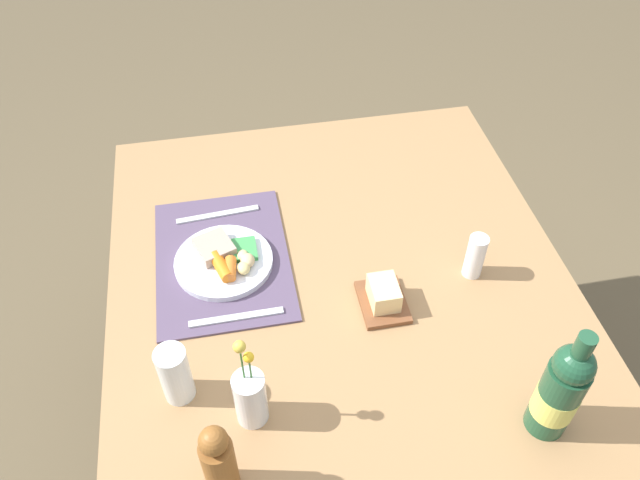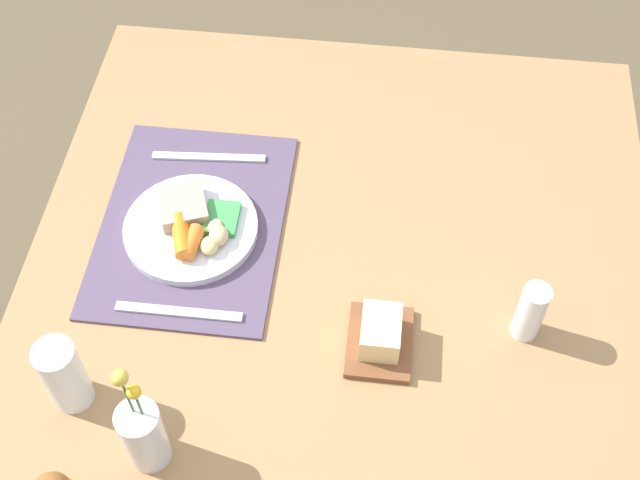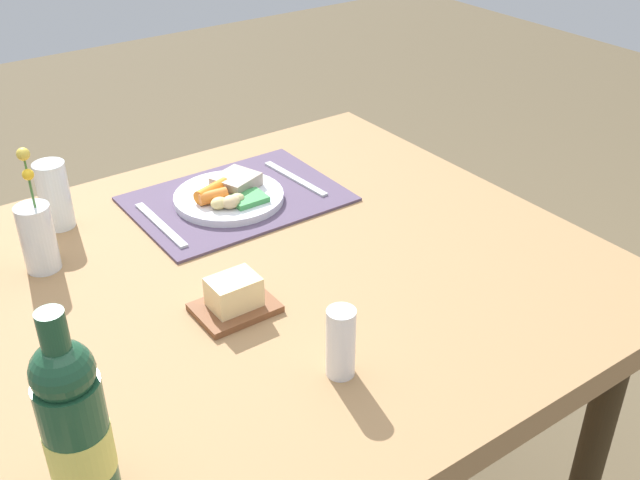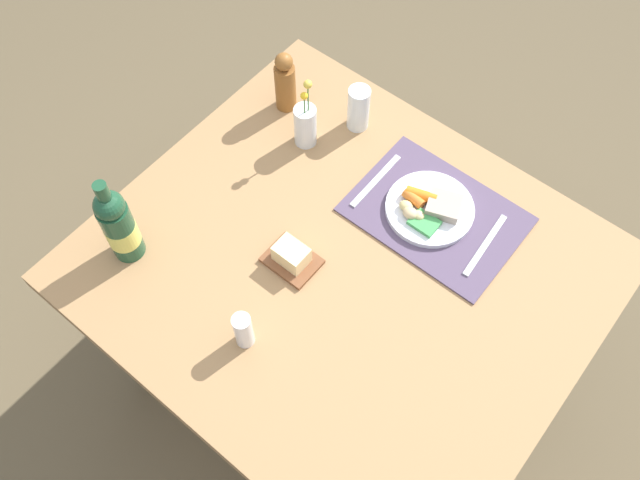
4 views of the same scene
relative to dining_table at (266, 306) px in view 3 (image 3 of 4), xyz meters
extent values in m
cube|color=#9B7349|center=(0.00, 0.00, 0.05)|extent=(1.17, 1.04, 0.05)
cylinder|color=#352715|center=(-0.49, -0.42, -0.33)|extent=(0.06, 0.06, 0.71)
cylinder|color=#352715|center=(-0.49, 0.42, -0.33)|extent=(0.06, 0.06, 0.71)
cube|color=#51425A|center=(-0.09, -0.26, 0.08)|extent=(0.42, 0.31, 0.01)
cylinder|color=silver|center=(-0.07, -0.26, 0.09)|extent=(0.23, 0.23, 0.02)
cube|color=#A39281|center=(-0.10, -0.27, 0.11)|extent=(0.11, 0.10, 0.03)
cylinder|color=orange|center=(-0.04, -0.26, 0.12)|extent=(0.08, 0.05, 0.03)
cylinder|color=orange|center=(-0.03, -0.24, 0.11)|extent=(0.06, 0.03, 0.03)
ellipsoid|color=#D3C381|center=(-0.07, -0.21, 0.11)|extent=(0.03, 0.03, 0.02)
ellipsoid|color=#CFB27F|center=(-0.05, -0.20, 0.11)|extent=(0.04, 0.03, 0.03)
ellipsoid|color=#D6C077|center=(-0.03, -0.21, 0.11)|extent=(0.04, 0.03, 0.02)
cube|color=#3D944B|center=(-0.09, -0.21, 0.11)|extent=(0.07, 0.06, 0.01)
cube|color=silver|center=(-0.24, -0.26, 0.09)|extent=(0.03, 0.21, 0.00)
cube|color=silver|center=(0.09, -0.24, 0.09)|extent=(0.02, 0.20, 0.00)
cylinder|color=white|center=(0.05, 0.30, 0.14)|extent=(0.04, 0.04, 0.11)
cylinder|color=silver|center=(0.32, -0.24, 0.14)|extent=(0.06, 0.06, 0.13)
cylinder|color=#3F7233|center=(0.31, -0.24, 0.19)|extent=(0.00, 0.00, 0.22)
sphere|color=gold|center=(0.31, -0.24, 0.30)|extent=(0.02, 0.02, 0.02)
cylinder|color=#3F7233|center=(0.31, -0.23, 0.17)|extent=(0.00, 0.00, 0.19)
sphere|color=yellow|center=(0.31, -0.23, 0.27)|extent=(0.02, 0.02, 0.02)
cube|color=brown|center=(0.10, 0.08, 0.09)|extent=(0.13, 0.10, 0.01)
cube|color=#F4D492|center=(0.10, 0.08, 0.12)|extent=(0.08, 0.06, 0.05)
cylinder|color=#1C482D|center=(0.44, 0.30, 0.17)|extent=(0.08, 0.08, 0.18)
sphere|color=#1C482D|center=(0.44, 0.30, 0.28)|extent=(0.07, 0.07, 0.07)
cylinder|color=#1C482D|center=(0.44, 0.30, 0.32)|extent=(0.03, 0.03, 0.07)
cylinder|color=#D9D25D|center=(0.44, 0.30, 0.16)|extent=(0.08, 0.08, 0.06)
cylinder|color=silver|center=(0.24, -0.37, 0.15)|extent=(0.06, 0.06, 0.14)
cylinder|color=#B0E2CC|center=(0.24, -0.37, 0.12)|extent=(0.06, 0.06, 0.07)
camera|label=1|loc=(0.92, -0.22, 1.18)|focal=35.41mm
camera|label=2|loc=(0.75, 0.06, 1.24)|focal=47.57mm
camera|label=3|loc=(0.57, 0.97, 0.82)|focal=42.11mm
camera|label=4|loc=(-0.45, 0.65, 1.54)|focal=38.09mm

